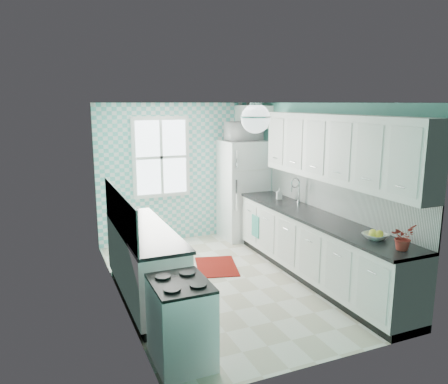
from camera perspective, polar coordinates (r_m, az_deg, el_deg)
name	(u,v)px	position (r m, az deg, el deg)	size (l,w,h in m)	color
floor	(228,282)	(6.37, 0.48, -11.64)	(3.00, 4.40, 0.02)	silver
ceiling	(228,102)	(5.85, 0.52, 11.68)	(3.00, 4.40, 0.02)	white
wall_back	(180,172)	(8.02, -5.83, 2.57)	(3.00, 0.02, 2.50)	#58AB9D
wall_front	(324,242)	(4.12, 12.96, -6.42)	(3.00, 0.02, 2.50)	#58AB9D
wall_left	(116,206)	(5.57, -13.90, -1.75)	(0.02, 4.40, 2.50)	#58AB9D
wall_right	(320,187)	(6.72, 12.39, 0.59)	(0.02, 4.40, 2.50)	#58AB9D
accent_wall	(180,173)	(8.00, -5.78, 2.55)	(3.00, 0.01, 2.50)	#62C5BD
window	(161,157)	(7.84, -8.22, 4.51)	(1.04, 0.05, 1.44)	white
backsplash_right	(335,196)	(6.40, 14.27, -0.54)	(0.02, 3.60, 0.51)	white
backsplash_left	(119,211)	(5.51, -13.52, -2.45)	(0.02, 2.15, 0.51)	white
upper_cabinets_right	(337,149)	(6.04, 14.59, 5.51)	(0.33, 3.20, 0.90)	white
upper_cabinet_fridge	(253,117)	(8.06, 3.83, 9.79)	(0.40, 0.74, 0.40)	white
ceiling_light	(256,118)	(5.13, 4.14, 9.56)	(0.34, 0.34, 0.35)	silver
base_cabinets_right	(316,249)	(6.43, 11.87, -7.26)	(0.60, 3.60, 0.90)	white
countertop_right	(316,217)	(6.29, 11.94, -3.23)	(0.63, 3.60, 0.04)	black
base_cabinets_left	(145,265)	(5.78, -10.32, -9.38)	(0.60, 2.15, 0.90)	white
countertop_left	(144,230)	(5.64, -10.35, -4.90)	(0.63, 2.15, 0.04)	black
fridge	(243,190)	(8.13, 2.51, 0.32)	(0.79, 0.79, 1.82)	white
stove	(181,321)	(4.43, -5.64, -16.37)	(0.54, 0.68, 0.81)	silver
sink	(288,205)	(6.93, 8.38, -1.64)	(0.55, 0.46, 0.53)	silver
rug	(217,266)	(6.87, -0.99, -9.69)	(0.61, 0.87, 0.01)	maroon
dish_towel	(255,226)	(7.31, 4.12, -4.48)	(0.02, 0.24, 0.36)	teal
fruit_bowl	(375,236)	(5.41, 19.17, -5.47)	(0.27, 0.27, 0.07)	silver
potted_plant	(403,237)	(5.10, 22.32, -5.47)	(0.25, 0.22, 0.28)	maroon
soap_bottle	(279,193)	(7.23, 7.22, -0.20)	(0.08, 0.09, 0.19)	#A6C2C7
microwave	(244,131)	(7.99, 2.58, 7.94)	(0.61, 0.42, 0.34)	silver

